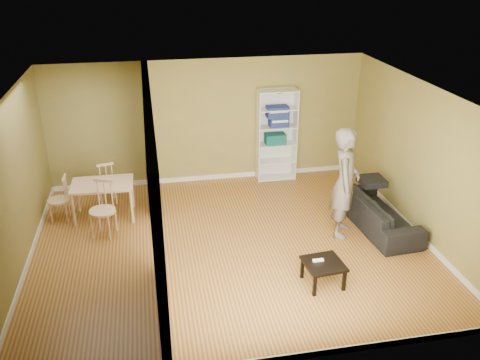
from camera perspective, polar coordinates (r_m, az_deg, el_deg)
name	(u,v)px	position (r m, az deg, el deg)	size (l,w,h in m)	color
room_shell	(230,175)	(8.03, -1.14, 0.61)	(6.50, 6.50, 6.50)	#AC8233
partition	(153,180)	(7.94, -9.71, -0.04)	(0.22, 5.50, 2.60)	olive
wall_speaker	(280,91)	(10.63, 4.48, 9.96)	(0.10, 0.10, 0.10)	black
sofa	(379,208)	(9.33, 15.37, -3.07)	(0.83, 1.95, 0.74)	#27272C
person	(346,174)	(8.66, 11.80, 0.70)	(0.64, 0.82, 2.26)	slate
bookshelf	(276,135)	(10.80, 4.05, 5.11)	(0.83, 0.36, 1.96)	white
paper_box_teal	(275,139)	(10.77, 3.97, 4.65)	(0.43, 0.28, 0.22)	#0A635F
paper_box_navy_b	(279,121)	(10.66, 4.36, 6.57)	(0.39, 0.26, 0.20)	navy
paper_box_navy_c	(277,110)	(10.58, 4.22, 7.82)	(0.45, 0.29, 0.23)	#344D7C
coffee_table	(324,266)	(7.65, 9.36, -9.48)	(0.56, 0.56, 0.37)	black
game_controller	(318,260)	(7.63, 8.76, -8.89)	(0.16, 0.04, 0.03)	white
dining_table	(102,187)	(9.56, -15.20, -0.78)	(1.10, 0.73, 0.69)	#E7AF7D
chair_left	(58,199)	(9.76, -19.73, -2.01)	(0.40, 0.40, 0.87)	tan
chair_near	(102,209)	(9.00, -15.21, -3.21)	(0.46, 0.46, 0.99)	#CCAE87
chair_far	(106,182)	(10.17, -14.82, -0.17)	(0.41, 0.41, 0.89)	tan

